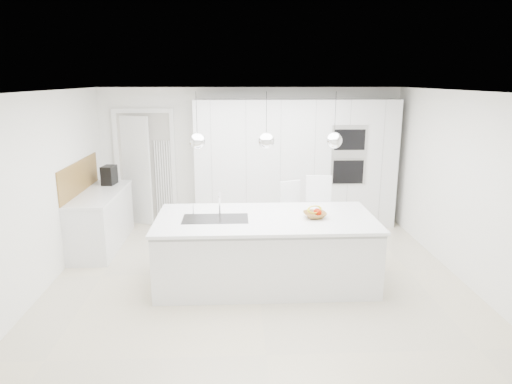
{
  "coord_description": "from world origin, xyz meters",
  "views": [
    {
      "loc": [
        -0.28,
        -5.91,
        2.65
      ],
      "look_at": [
        0.0,
        0.3,
        1.1
      ],
      "focal_mm": 32.0,
      "sensor_mm": 36.0,
      "label": 1
    }
  ],
  "objects_px": {
    "bar_stool_right": "(320,218)",
    "island_base": "(266,252)",
    "espresso_machine": "(109,175)",
    "bar_stool_left": "(290,220)",
    "fruit_bowl": "(315,215)"
  },
  "relations": [
    {
      "from": "bar_stool_right",
      "to": "island_base",
      "type": "bearing_deg",
      "value": -127.17
    },
    {
      "from": "espresso_machine",
      "to": "bar_stool_left",
      "type": "relative_size",
      "value": 0.28
    },
    {
      "from": "espresso_machine",
      "to": "fruit_bowl",
      "type": "bearing_deg",
      "value": -25.81
    },
    {
      "from": "espresso_machine",
      "to": "bar_stool_right",
      "type": "distance_m",
      "value": 3.62
    },
    {
      "from": "bar_stool_left",
      "to": "fruit_bowl",
      "type": "bearing_deg",
      "value": -103.94
    },
    {
      "from": "island_base",
      "to": "bar_stool_right",
      "type": "distance_m",
      "value": 1.27
    },
    {
      "from": "island_base",
      "to": "bar_stool_left",
      "type": "relative_size",
      "value": 2.49
    },
    {
      "from": "island_base",
      "to": "espresso_machine",
      "type": "xyz_separation_m",
      "value": [
        -2.53,
        2.06,
        0.63
      ]
    },
    {
      "from": "bar_stool_right",
      "to": "bar_stool_left",
      "type": "bearing_deg",
      "value": 175.64
    },
    {
      "from": "espresso_machine",
      "to": "bar_stool_left",
      "type": "height_order",
      "value": "espresso_machine"
    },
    {
      "from": "espresso_machine",
      "to": "island_base",
      "type": "bearing_deg",
      "value": -31.81
    },
    {
      "from": "bar_stool_right",
      "to": "fruit_bowl",
      "type": "bearing_deg",
      "value": -97.67
    },
    {
      "from": "bar_stool_left",
      "to": "bar_stool_right",
      "type": "distance_m",
      "value": 0.44
    },
    {
      "from": "fruit_bowl",
      "to": "espresso_machine",
      "type": "distance_m",
      "value": 3.78
    },
    {
      "from": "island_base",
      "to": "fruit_bowl",
      "type": "xyz_separation_m",
      "value": [
        0.64,
        -0.01,
        0.51
      ]
    }
  ]
}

